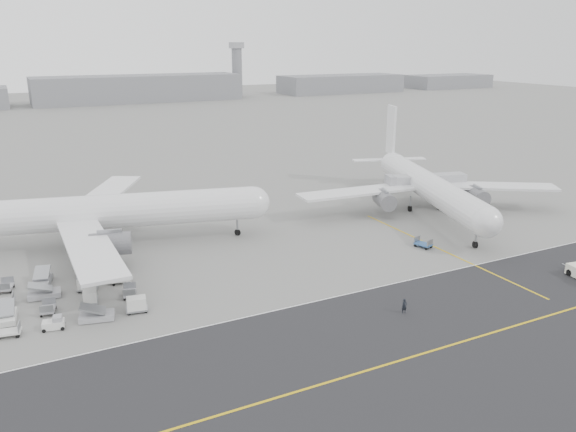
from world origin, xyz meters
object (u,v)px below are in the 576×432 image
control_tower (237,68)px  airliner_b (427,185)px  airliner_a (97,212)px  ground_crew_a (404,306)px  jet_bridge (427,183)px

control_tower → airliner_b: 249.49m
airliner_a → airliner_b: size_ratio=1.10×
control_tower → ground_crew_a: (-88.62, -274.73, -15.33)m
airliner_a → airliner_b: 59.49m
airliner_a → ground_crew_a: size_ratio=29.58×
airliner_a → airliner_b: airliner_a is taller
control_tower → ground_crew_a: size_ratio=16.94×
airliner_a → jet_bridge: airliner_a is taller
airliner_b → jet_bridge: airliner_b is taller
control_tower → airliner_a: (-117.28, -234.11, -10.74)m
control_tower → airliner_b: (-58.35, -242.32, -11.15)m
control_tower → airliner_b: control_tower is taller
control_tower → airliner_a: control_tower is taller
control_tower → airliner_b: size_ratio=0.63×
airliner_a → ground_crew_a: (28.66, -40.62, -4.59)m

